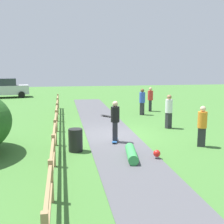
# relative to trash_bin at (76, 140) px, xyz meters

# --- Properties ---
(ground_plane) EXTENTS (60.00, 60.00, 0.00)m
(ground_plane) POSITION_rel_trash_bin_xyz_m (1.80, 2.25, -0.45)
(ground_plane) COLOR #427533
(asphalt_path) EXTENTS (2.40, 28.00, 0.02)m
(asphalt_path) POSITION_rel_trash_bin_xyz_m (1.80, 2.25, -0.44)
(asphalt_path) COLOR #515156
(asphalt_path) RESTS_ON ground_plane
(wooden_fence) EXTENTS (0.12, 18.12, 1.10)m
(wooden_fence) POSITION_rel_trash_bin_xyz_m (-0.80, 2.25, 0.22)
(wooden_fence) COLOR #997A51
(wooden_fence) RESTS_ON ground_plane
(trash_bin) EXTENTS (0.56, 0.56, 0.90)m
(trash_bin) POSITION_rel_trash_bin_xyz_m (0.00, 0.00, 0.00)
(trash_bin) COLOR black
(trash_bin) RESTS_ON ground_plane
(skater_riding) EXTENTS (0.47, 0.82, 1.80)m
(skater_riding) POSITION_rel_trash_bin_xyz_m (1.77, 1.01, 0.58)
(skater_riding) COLOR #265999
(skater_riding) RESTS_ON asphalt_path
(skater_fallen) EXTENTS (1.34, 1.64, 0.36)m
(skater_fallen) POSITION_rel_trash_bin_xyz_m (2.02, -1.31, -0.25)
(skater_fallen) COLOR green
(skater_fallen) RESTS_ON asphalt_path
(skateboard_loose) EXTENTS (0.63, 0.77, 0.08)m
(skateboard_loose) POSITION_rel_trash_bin_xyz_m (2.28, 7.03, -0.36)
(skateboard_loose) COLOR black
(skateboard_loose) RESTS_ON asphalt_path
(bystander_white) EXTENTS (0.51, 0.51, 1.79)m
(bystander_white) POSITION_rel_trash_bin_xyz_m (5.07, 3.29, 0.54)
(bystander_white) COLOR #2D2D33
(bystander_white) RESTS_ON ground_plane
(bystander_blue) EXTENTS (0.53, 0.53, 1.76)m
(bystander_blue) POSITION_rel_trash_bin_xyz_m (4.78, 7.46, 0.52)
(bystander_blue) COLOR #2D2D33
(bystander_blue) RESTS_ON ground_plane
(bystander_red) EXTENTS (0.46, 0.46, 1.72)m
(bystander_red) POSITION_rel_trash_bin_xyz_m (5.75, 8.79, 0.49)
(bystander_red) COLOR #2D2D33
(bystander_red) RESTS_ON ground_plane
(bystander_orange) EXTENTS (0.51, 0.51, 1.71)m
(bystander_orange) POSITION_rel_trash_bin_xyz_m (5.19, -0.23, 0.49)
(bystander_orange) COLOR #2D2D33
(bystander_orange) RESTS_ON ground_plane
(parked_car_silver) EXTENTS (4.42, 2.52, 1.92)m
(parked_car_silver) POSITION_rel_trash_bin_xyz_m (-5.97, 19.30, 0.51)
(parked_car_silver) COLOR #B7B7BC
(parked_car_silver) RESTS_ON ground_plane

